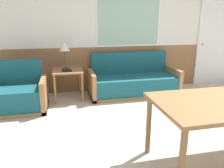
{
  "coord_description": "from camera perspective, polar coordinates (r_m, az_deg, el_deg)",
  "views": [
    {
      "loc": [
        -1.79,
        -2.15,
        1.55
      ],
      "look_at": [
        -1.05,
        1.2,
        0.54
      ],
      "focal_mm": 35.0,
      "sensor_mm": 36.0,
      "label": 1
    }
  ],
  "objects": [
    {
      "name": "table_lamp",
      "position": [
        4.44,
        -12.32,
        9.23
      ],
      "size": [
        0.21,
        0.21,
        0.54
      ],
      "color": "#4C3823",
      "rests_on": "side_table"
    },
    {
      "name": "book_stack",
      "position": [
        4.3,
        -11.7,
        3.43
      ],
      "size": [
        0.19,
        0.16,
        0.02
      ],
      "color": "black",
      "rests_on": "side_table"
    },
    {
      "name": "side_table",
      "position": [
        4.43,
        -11.47,
        2.42
      ],
      "size": [
        0.58,
        0.58,
        0.6
      ],
      "color": "#9E7042",
      "rests_on": "ground_plane"
    },
    {
      "name": "ground_plane",
      "position": [
        3.19,
        24.43,
        -14.21
      ],
      "size": [
        16.0,
        16.0,
        0.0
      ],
      "primitive_type": "plane",
      "color": "beige"
    },
    {
      "name": "armchair",
      "position": [
        4.2,
        -22.94,
        -2.82
      ],
      "size": [
        0.92,
        0.74,
        0.85
      ],
      "rotation": [
        0.0,
        0.0,
        0.21
      ],
      "color": "#9E7042",
      "rests_on": "ground_plane"
    },
    {
      "name": "couch",
      "position": [
        4.73,
        5.55,
        0.43
      ],
      "size": [
        1.88,
        0.8,
        0.87
      ],
      "color": "#9E7042",
      "rests_on": "ground_plane"
    },
    {
      "name": "entry_door",
      "position": [
        5.96,
        25.02,
        9.93
      ],
      "size": [
        0.88,
        0.09,
        2.07
      ],
      "color": "white",
      "rests_on": "ground_plane"
    },
    {
      "name": "wall_back",
      "position": [
        5.1,
        8.06,
        14.05
      ],
      "size": [
        7.2,
        0.09,
        2.7
      ],
      "color": "#8E603D",
      "rests_on": "ground_plane"
    }
  ]
}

